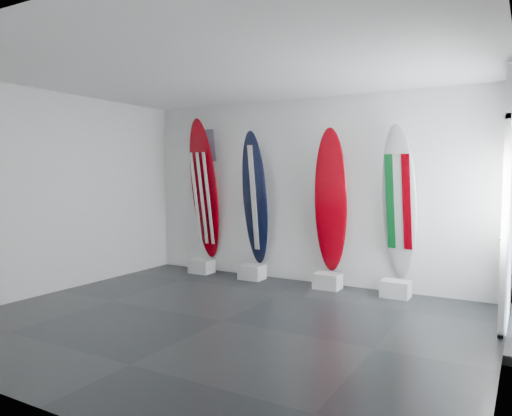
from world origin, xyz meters
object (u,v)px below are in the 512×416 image
Objects in this scene: surfboard_swiss at (331,201)px; surfboard_italy at (399,202)px; surfboard_usa at (204,190)px; surfboard_navy at (255,198)px.

surfboard_swiss is 1.04m from surfboard_italy.
surfboard_navy is at bearing 3.42° from surfboard_usa.
surfboard_usa reaches higher than surfboard_italy.
surfboard_navy is 1.00× the size of surfboard_italy.
surfboard_italy is (3.45, 0.00, -0.13)m from surfboard_usa.
surfboard_usa is 2.41m from surfboard_swiss.
surfboard_navy is 1.01× the size of surfboard_swiss.
surfboard_navy is 2.40m from surfboard_italy.
surfboard_navy is at bearing 170.95° from surfboard_swiss.
surfboard_usa is at bearing -171.33° from surfboard_italy.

